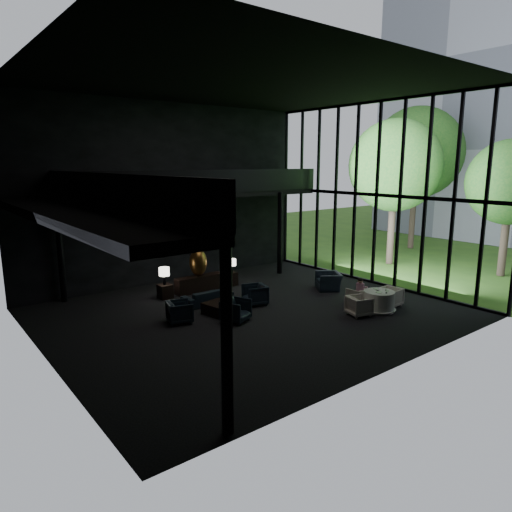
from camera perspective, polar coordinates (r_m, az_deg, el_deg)
floor at (r=16.83m, az=-0.51°, el=-7.09°), size 14.00×12.00×0.02m
ceiling at (r=16.16m, az=-0.56°, el=20.89°), size 14.00×12.00×0.02m
wall_back at (r=21.07m, az=-10.62°, el=7.60°), size 14.00×0.04×8.00m
wall_front at (r=11.85m, az=17.49°, el=4.34°), size 14.00×0.04×8.00m
wall_left at (r=13.00m, az=-25.88°, el=4.31°), size 0.04×12.00×8.00m
curtain_wall at (r=20.96m, az=14.84°, el=7.40°), size 0.20×12.00×8.00m
mezzanine_left at (r=13.25m, az=-21.66°, el=4.77°), size 2.00×12.00×0.25m
mezzanine_back at (r=20.69m, az=-6.85°, el=7.65°), size 12.00×2.00×0.25m
railing_left at (r=13.52m, az=-17.76°, el=7.71°), size 0.06×12.00×1.00m
railing_back at (r=19.81m, az=-5.36°, el=9.25°), size 12.00×0.06×1.00m
column_sw at (r=9.05m, az=-3.68°, el=-10.40°), size 0.24×0.24×4.00m
column_nw at (r=19.24m, az=-23.27°, el=0.49°), size 0.24×0.24×4.00m
column_ne at (r=22.34m, az=2.99°, el=2.84°), size 0.24×0.24×4.00m
tree_near at (r=25.37m, az=16.98°, el=10.73°), size 4.80×4.80×7.65m
tree_mid at (r=24.69m, az=29.22°, el=8.02°), size 4.00×4.00×6.50m
tree_far at (r=30.63m, az=19.46°, el=12.05°), size 5.60×5.60×8.80m
console at (r=19.58m, az=-7.10°, el=-3.45°), size 2.15×0.49×0.68m
bronze_urn at (r=19.40m, az=-7.24°, el=-0.74°), size 0.75×0.75×1.39m
side_table_left at (r=18.86m, az=-11.29°, el=-4.36°), size 0.51×0.51×0.56m
table_lamp_left at (r=18.68m, az=-11.41°, el=-2.01°), size 0.42×0.42×0.71m
side_table_right at (r=20.45m, az=-3.29°, el=-2.85°), size 0.55×0.55×0.60m
table_lamp_right at (r=20.14m, az=-3.05°, el=-0.87°), size 0.38×0.38×0.63m
sofa at (r=17.83m, az=-6.09°, el=-4.84°), size 1.89×0.59×0.73m
lounge_armchair_west at (r=15.92m, az=-9.53°, el=-6.71°), size 0.99×1.02×0.87m
lounge_armchair_east at (r=17.64m, az=-0.14°, el=-4.58°), size 1.10×1.14×0.96m
lounge_armchair_south at (r=15.82m, az=-2.53°, el=-6.52°), size 1.19×1.16×0.95m
window_armchair at (r=19.96m, az=9.08°, el=-2.70°), size 1.28×1.40×1.03m
coffee_table at (r=16.72m, az=-4.67°, el=-6.51°), size 1.08×1.08×0.41m
dining_table at (r=17.52m, az=15.12°, el=-5.62°), size 1.26×1.26×0.75m
dining_chair_north at (r=18.14m, az=12.64°, el=-4.87°), size 0.67×0.63×0.68m
dining_chair_east at (r=18.20m, az=16.39°, el=-4.80°), size 0.78×0.83×0.81m
dining_chair_west at (r=16.83m, az=12.78°, el=-5.97°), size 0.90×0.93×0.79m
child at (r=17.88m, az=12.89°, el=-3.69°), size 0.30×0.30×0.65m
plate_a at (r=17.24m, az=15.13°, el=-4.41°), size 0.27×0.27×0.02m
plate_b at (r=17.70m, az=14.77°, el=-3.97°), size 0.21×0.21×0.01m
saucer at (r=17.54m, az=16.15°, el=-4.20°), size 0.13×0.13×0.01m
coffee_cup at (r=17.53m, az=15.96°, el=-4.07°), size 0.11×0.11×0.06m
cereal_bowl at (r=17.45m, az=14.97°, el=-4.11°), size 0.14×0.14×0.07m
cream_pot at (r=17.19m, az=15.99°, el=-4.40°), size 0.07×0.07×0.08m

